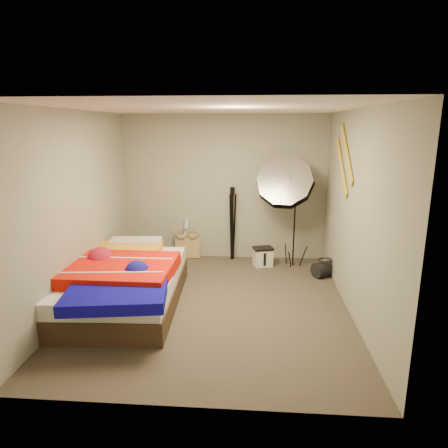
# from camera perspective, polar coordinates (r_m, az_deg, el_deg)

# --- Properties ---
(floor) EXTENTS (4.00, 4.00, 0.00)m
(floor) POSITION_cam_1_polar(r_m,az_deg,el_deg) (5.40, -1.57, -11.37)
(floor) COLOR #4A4237
(floor) RESTS_ON ground
(ceiling) EXTENTS (4.00, 4.00, 0.00)m
(ceiling) POSITION_cam_1_polar(r_m,az_deg,el_deg) (4.89, -1.77, 16.21)
(ceiling) COLOR silver
(ceiling) RESTS_ON wall_back
(wall_back) EXTENTS (3.50, 0.00, 3.50)m
(wall_back) POSITION_cam_1_polar(r_m,az_deg,el_deg) (6.95, 0.05, 5.17)
(wall_back) COLOR gray
(wall_back) RESTS_ON floor
(wall_front) EXTENTS (3.50, 0.00, 3.50)m
(wall_front) POSITION_cam_1_polar(r_m,az_deg,el_deg) (3.08, -5.52, -6.07)
(wall_front) COLOR gray
(wall_front) RESTS_ON floor
(wall_left) EXTENTS (0.00, 4.00, 4.00)m
(wall_left) POSITION_cam_1_polar(r_m,az_deg,el_deg) (5.46, -20.27, 1.91)
(wall_left) COLOR gray
(wall_left) RESTS_ON floor
(wall_right) EXTENTS (0.00, 4.00, 4.00)m
(wall_right) POSITION_cam_1_polar(r_m,az_deg,el_deg) (5.12, 18.22, 1.33)
(wall_right) COLOR gray
(wall_right) RESTS_ON floor
(tote_bag) EXTENTS (0.46, 0.26, 0.44)m
(tote_bag) POSITION_cam_1_polar(r_m,az_deg,el_deg) (7.16, -5.25, -3.13)
(tote_bag) COLOR tan
(tote_bag) RESTS_ON floor
(wrapping_roll) EXTENTS (0.14, 0.22, 0.71)m
(wrapping_roll) POSITION_cam_1_polar(r_m,az_deg,el_deg) (7.13, -5.51, -2.07)
(wrapping_roll) COLOR #659ECC
(wrapping_roll) RESTS_ON floor
(camera_case) EXTENTS (0.35, 0.29, 0.30)m
(camera_case) POSITION_cam_1_polar(r_m,az_deg,el_deg) (6.76, 5.57, -4.77)
(camera_case) COLOR silver
(camera_case) RESTS_ON floor
(duffel_bag) EXTENTS (0.46, 0.41, 0.24)m
(duffel_bag) POSITION_cam_1_polar(r_m,az_deg,el_deg) (6.49, 14.24, -6.21)
(duffel_bag) COLOR black
(duffel_bag) RESTS_ON floor
(wall_stripe_upper) EXTENTS (0.02, 0.91, 0.78)m
(wall_stripe_upper) POSITION_cam_1_polar(r_m,az_deg,el_deg) (5.60, 17.12, 9.68)
(wall_stripe_upper) COLOR gold
(wall_stripe_upper) RESTS_ON wall_right
(wall_stripe_lower) EXTENTS (0.02, 0.91, 0.78)m
(wall_stripe_lower) POSITION_cam_1_polar(r_m,az_deg,el_deg) (5.86, 16.46, 7.92)
(wall_stripe_lower) COLOR gold
(wall_stripe_lower) RESTS_ON wall_right
(bed) EXTENTS (1.67, 2.41, 0.63)m
(bed) POSITION_cam_1_polar(r_m,az_deg,el_deg) (5.43, -14.65, -8.00)
(bed) COLOR #3F2C1E
(bed) RESTS_ON floor
(photo_umbrella) EXTENTS (1.21, 0.95, 1.95)m
(photo_umbrella) POSITION_cam_1_polar(r_m,az_deg,el_deg) (6.48, 8.74, 5.71)
(photo_umbrella) COLOR black
(photo_umbrella) RESTS_ON floor
(camera_tripod) EXTENTS (0.08, 0.08, 1.29)m
(camera_tripod) POSITION_cam_1_polar(r_m,az_deg,el_deg) (6.91, 1.20, 0.79)
(camera_tripod) COLOR black
(camera_tripod) RESTS_ON floor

